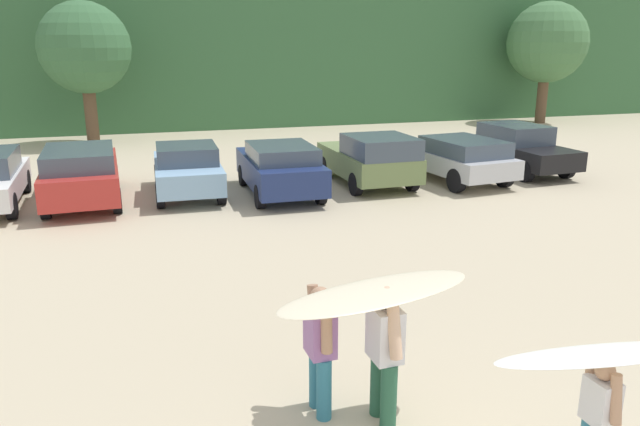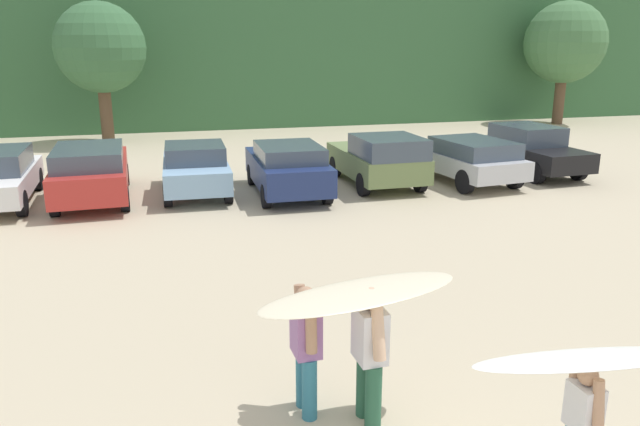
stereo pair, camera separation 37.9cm
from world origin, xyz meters
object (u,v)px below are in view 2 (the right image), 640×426
parked_car_red (91,171)px  person_adult (370,348)px  parked_car_sky_blue (196,168)px  surfboard_white (588,360)px  parked_car_black (528,148)px  parked_car_silver (466,158)px  parked_car_navy (287,167)px  person_child (583,418)px  surfboard_cream (362,294)px  parked_car_olive_green (379,159)px  person_companion (306,343)px

parked_car_red → person_adult: (3.91, -11.57, 0.11)m
parked_car_sky_blue → surfboard_white: size_ratio=1.77×
parked_car_red → parked_car_black: parked_car_black is taller
parked_car_sky_blue → parked_car_silver: parked_car_sky_blue is taller
parked_car_red → parked_car_black: size_ratio=1.05×
parked_car_red → parked_car_silver: bearing=-95.4°
parked_car_navy → parked_car_black: 8.40m
person_child → surfboard_cream: size_ratio=0.52×
parked_car_sky_blue → parked_car_olive_green: size_ratio=0.98×
parked_car_sky_blue → person_adult: person_adult is taller
parked_car_sky_blue → parked_car_navy: size_ratio=0.95×
parked_car_silver → person_child: bearing=150.2°
person_companion → parked_car_olive_green: bearing=-116.3°
person_companion → person_child: bearing=139.2°
parked_car_black → person_child: (-8.08, -13.24, -0.09)m
parked_car_navy → surfboard_cream: 11.00m
person_companion → surfboard_white: bearing=136.7°
person_child → surfboard_cream: 2.44m
parked_car_navy → surfboard_white: size_ratio=1.87×
person_adult → surfboard_white: (1.55, -1.54, 0.47)m
parked_car_olive_green → person_child: 12.93m
parked_car_silver → person_companion: bearing=137.7°
parked_car_olive_green → parked_car_navy: bearing=96.8°
surfboard_white → parked_car_navy: bearing=-82.2°
parked_car_olive_green → surfboard_white: bearing=167.4°
surfboard_cream → parked_car_black: bearing=-141.6°
parked_car_navy → surfboard_white: bearing=-178.1°
parked_car_red → surfboard_white: size_ratio=2.12×
parked_car_sky_blue → person_child: size_ratio=3.16×
parked_car_navy → parked_car_olive_green: size_ratio=1.04×
parked_car_navy → parked_car_silver: parked_car_navy is taller
parked_car_sky_blue → parked_car_black: bearing=-87.1°
parked_car_silver → surfboard_white: surfboard_white is taller
person_adult → parked_car_navy: bearing=-99.2°
parked_car_silver → surfboard_cream: (-7.14, -10.97, 0.85)m
parked_car_black → surfboard_cream: bearing=136.8°
parked_car_sky_blue → parked_car_silver: (8.13, -0.64, 0.01)m
parked_car_black → surfboard_white: 15.64m
parked_car_red → surfboard_cream: 12.24m
parked_car_silver → person_adult: 12.99m
person_adult → person_companion: size_ratio=1.05×
person_child → surfboard_white: 0.69m
parked_car_navy → person_child: bearing=-177.6°
parked_car_navy → person_adult: 10.91m
parked_car_black → person_adult: (-9.73, -11.78, 0.13)m
parked_car_red → surfboard_cream: (3.79, -11.61, 0.79)m
parked_car_navy → parked_car_olive_green: (2.89, 0.37, 0.04)m
parked_car_silver → person_adult: (-7.02, -10.93, 0.17)m
parked_car_sky_blue → surfboard_white: surfboard_white is taller
parked_car_navy → person_companion: size_ratio=2.70×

